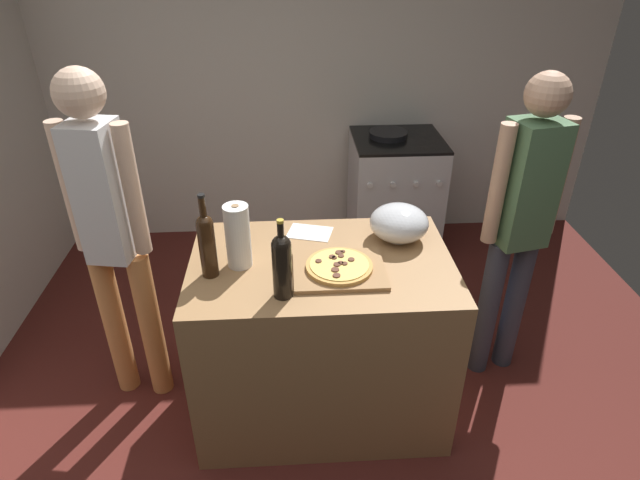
% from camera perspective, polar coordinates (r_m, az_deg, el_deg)
% --- Properties ---
extents(ground_plane, '(4.43, 3.20, 0.02)m').
position_cam_1_polar(ground_plane, '(3.40, 0.09, -9.61)').
color(ground_plane, '#511E19').
extents(kitchen_wall_rear, '(4.43, 0.10, 2.60)m').
position_cam_1_polar(kitchen_wall_rear, '(4.04, -1.18, 18.00)').
color(kitchen_wall_rear, beige).
rests_on(kitchen_wall_rear, ground_plane).
extents(counter, '(1.19, 0.78, 0.89)m').
position_cam_1_polar(counter, '(2.65, 0.14, -10.36)').
color(counter, '#9E7247').
rests_on(counter, ground_plane).
extents(cutting_board, '(0.40, 0.32, 0.02)m').
position_cam_1_polar(cutting_board, '(2.30, 2.09, -3.25)').
color(cutting_board, '#9E7247').
rests_on(cutting_board, counter).
extents(pizza, '(0.29, 0.29, 0.03)m').
position_cam_1_polar(pizza, '(2.29, 2.09, -2.81)').
color(pizza, tan).
rests_on(pizza, cutting_board).
extents(mixing_bowl, '(0.28, 0.28, 0.17)m').
position_cam_1_polar(mixing_bowl, '(2.54, 8.54, 1.84)').
color(mixing_bowl, '#B2B2B7').
rests_on(mixing_bowl, counter).
extents(paper_towel_roll, '(0.11, 0.11, 0.30)m').
position_cam_1_polar(paper_towel_roll, '(2.31, -8.87, 0.41)').
color(paper_towel_roll, white).
rests_on(paper_towel_roll, counter).
extents(wine_bottle_clear, '(0.08, 0.08, 0.35)m').
position_cam_1_polar(wine_bottle_clear, '(2.09, -4.13, -2.55)').
color(wine_bottle_clear, black).
rests_on(wine_bottle_clear, counter).
extents(wine_bottle_green, '(0.07, 0.07, 0.38)m').
position_cam_1_polar(wine_bottle_green, '(2.25, -12.14, -0.23)').
color(wine_bottle_green, '#331E0F').
rests_on(wine_bottle_green, counter).
extents(recipe_sheet, '(0.24, 0.20, 0.00)m').
position_cam_1_polar(recipe_sheet, '(2.60, -1.11, 0.83)').
color(recipe_sheet, white).
rests_on(recipe_sheet, counter).
extents(stove, '(0.63, 0.62, 0.94)m').
position_cam_1_polar(stove, '(4.01, 7.99, 4.81)').
color(stove, '#B7B7BC').
rests_on(stove, ground_plane).
extents(person_in_stripes, '(0.36, 0.23, 1.72)m').
position_cam_1_polar(person_in_stripes, '(2.60, -21.69, 1.03)').
color(person_in_stripes, '#D88C4C').
rests_on(person_in_stripes, ground_plane).
extents(person_in_red, '(0.39, 0.24, 1.67)m').
position_cam_1_polar(person_in_red, '(2.76, 20.89, 2.38)').
color(person_in_red, '#383D4C').
rests_on(person_in_red, ground_plane).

